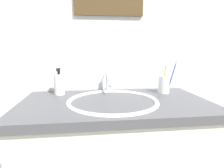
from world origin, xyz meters
TOP-DOWN VIEW (x-y plane):
  - tiled_wall_back at (0.00, 0.33)m, footprint 2.21×0.04m
  - sink_basin at (-0.02, -0.01)m, footprint 0.49×0.49m
  - faucet at (-0.02, 0.22)m, footprint 0.02×0.16m
  - toothbrush_cup at (0.33, 0.15)m, footprint 0.07×0.07m
  - toothbrush_yellow at (0.32, 0.12)m, footprint 0.02×0.05m
  - toothbrush_blue at (0.37, 0.12)m, footprint 0.05×0.05m
  - soap_dispenser at (-0.32, 0.19)m, footprint 0.06×0.06m

SIDE VIEW (x-z plane):
  - sink_basin at x=-0.02m, z-range 0.73..0.86m
  - toothbrush_cup at x=0.33m, z-range 0.84..0.95m
  - soap_dispenser at x=-0.32m, z-range 0.82..0.99m
  - faucet at x=-0.02m, z-range 0.84..0.98m
  - toothbrush_yellow at x=0.32m, z-range 0.86..1.05m
  - toothbrush_blue at x=0.37m, z-range 0.86..1.06m
  - tiled_wall_back at x=0.00m, z-range 0.00..2.40m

